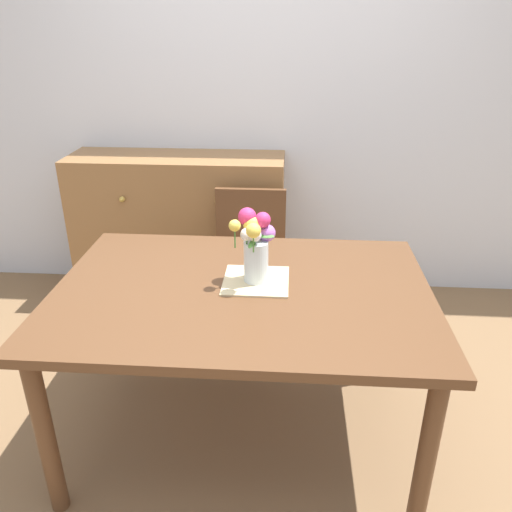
{
  "coord_description": "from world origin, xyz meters",
  "views": [
    {
      "loc": [
        0.19,
        -1.84,
        1.79
      ],
      "look_at": [
        0.05,
        0.06,
        0.9
      ],
      "focal_mm": 35.52,
      "sensor_mm": 36.0,
      "label": 1
    }
  ],
  "objects": [
    {
      "name": "placemat",
      "position": [
        0.05,
        0.06,
        0.78
      ],
      "size": [
        0.28,
        0.28,
        0.01
      ],
      "primitive_type": "cube",
      "color": "#CCB789",
      "rests_on": "dining_table"
    },
    {
      "name": "back_wall",
      "position": [
        0.0,
        1.6,
        1.4
      ],
      "size": [
        7.0,
        0.1,
        2.8
      ],
      "primitive_type": "cube",
      "color": "silver",
      "rests_on": "ground_plane"
    },
    {
      "name": "dining_table",
      "position": [
        0.0,
        0.0,
        0.69
      ],
      "size": [
        1.57,
        1.09,
        0.78
      ],
      "color": "brown",
      "rests_on": "ground_plane"
    },
    {
      "name": "chair_far",
      "position": [
        -0.05,
        0.89,
        0.52
      ],
      "size": [
        0.42,
        0.42,
        0.9
      ],
      "rotation": [
        0.0,
        0.0,
        3.14
      ],
      "color": "brown",
      "rests_on": "ground_plane"
    },
    {
      "name": "ground_plane",
      "position": [
        0.0,
        0.0,
        0.0
      ],
      "size": [
        12.0,
        12.0,
        0.0
      ],
      "primitive_type": "plane",
      "color": "brown"
    },
    {
      "name": "dresser",
      "position": [
        -0.56,
        1.33,
        0.5
      ],
      "size": [
        1.4,
        0.47,
        1.0
      ],
      "color": "olive",
      "rests_on": "ground_plane"
    },
    {
      "name": "flower_vase",
      "position": [
        0.05,
        0.06,
        0.96
      ],
      "size": [
        0.18,
        0.19,
        0.31
      ],
      "color": "silver",
      "rests_on": "placemat"
    }
  ]
}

